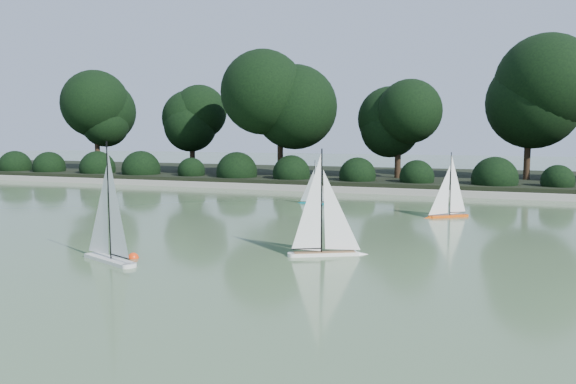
% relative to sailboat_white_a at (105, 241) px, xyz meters
% --- Properties ---
extents(ground, '(80.00, 80.00, 0.00)m').
position_rel_sailboat_white_a_xyz_m(ground, '(1.07, 1.00, -0.28)').
color(ground, '#3F5633').
rests_on(ground, ground).
extents(pond_coping, '(40.00, 0.35, 0.18)m').
position_rel_sailboat_white_a_xyz_m(pond_coping, '(1.07, 10.00, -0.19)').
color(pond_coping, gray).
rests_on(pond_coping, ground).
extents(far_bank, '(40.00, 8.00, 0.30)m').
position_rel_sailboat_white_a_xyz_m(far_bank, '(1.07, 14.00, -0.13)').
color(far_bank, black).
rests_on(far_bank, ground).
extents(tree_line, '(26.31, 3.93, 4.39)m').
position_rel_sailboat_white_a_xyz_m(tree_line, '(2.30, 12.44, 2.36)').
color(tree_line, black).
rests_on(tree_line, ground).
extents(shrub_hedge, '(29.10, 1.10, 1.10)m').
position_rel_sailboat_white_a_xyz_m(shrub_hedge, '(1.07, 10.90, 0.17)').
color(shrub_hedge, black).
rests_on(shrub_hedge, ground).
extents(sailboat_white_a, '(1.26, 0.67, 1.78)m').
position_rel_sailboat_white_a_xyz_m(sailboat_white_a, '(0.00, 0.00, 0.00)').
color(sailboat_white_a, silver).
rests_on(sailboat_white_a, ground).
extents(sailboat_white_b, '(1.15, 0.70, 1.66)m').
position_rel_sailboat_white_a_xyz_m(sailboat_white_b, '(2.88, 1.42, -0.02)').
color(sailboat_white_b, white).
rests_on(sailboat_white_b, ground).
extents(sailboat_orange, '(0.93, 0.76, 1.47)m').
position_rel_sailboat_white_a_xyz_m(sailboat_orange, '(4.13, 5.86, -0.05)').
color(sailboat_orange, '#EA5009').
rests_on(sailboat_orange, ground).
extents(sailboat_teal, '(0.87, 0.27, 1.18)m').
position_rel_sailboat_white_a_xyz_m(sailboat_teal, '(0.77, 7.06, -0.09)').
color(sailboat_teal, '#078692').
rests_on(sailboat_teal, ground).
extents(race_buoy, '(0.16, 0.16, 0.16)m').
position_rel_sailboat_white_a_xyz_m(race_buoy, '(0.27, 0.26, -0.28)').
color(race_buoy, '#FF390D').
rests_on(race_buoy, ground).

